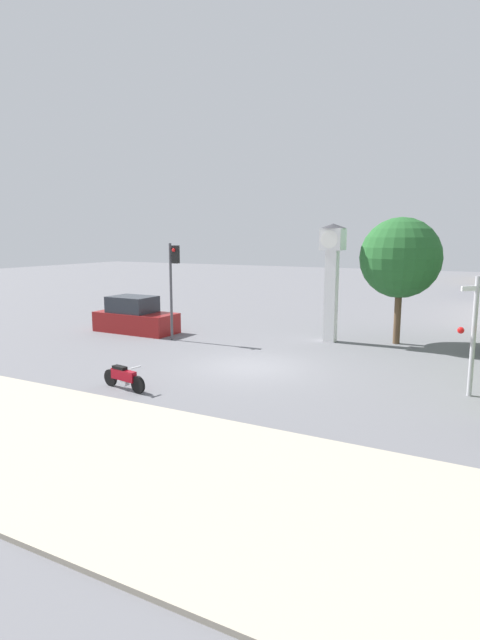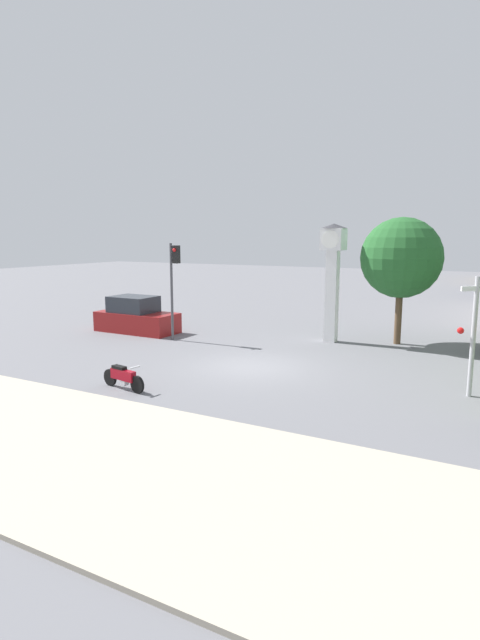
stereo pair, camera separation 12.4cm
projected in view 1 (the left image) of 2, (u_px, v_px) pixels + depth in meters
The scene contains 8 objects.
ground_plane at pixel (251, 367), 18.37m from camera, with size 120.00×120.00×0.00m, color slate.
sidewalk_strip at pixel (82, 450), 11.07m from camera, with size 36.00×6.00×0.10m.
motorcycle at pixel (124, 377), 15.55m from camera, with size 1.85×0.50×0.82m.
clock_tower at pixel (332, 265), 22.28m from camera, with size 1.16×1.16×5.31m.
traffic_light at pixel (173, 274), 22.60m from camera, with size 0.50×0.35×4.45m.
railroad_crossing_signal at pixel (474, 331), 14.68m from camera, with size 0.90×0.82×3.60m.
street_tree at pixel (400, 258), 21.75m from camera, with size 3.51×3.51×5.58m.
parked_car at pixel (135, 317), 25.00m from camera, with size 4.22×1.85×1.80m.
Camera 1 is at (7.99, -15.95, 4.71)m, focal length 28.00 mm.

